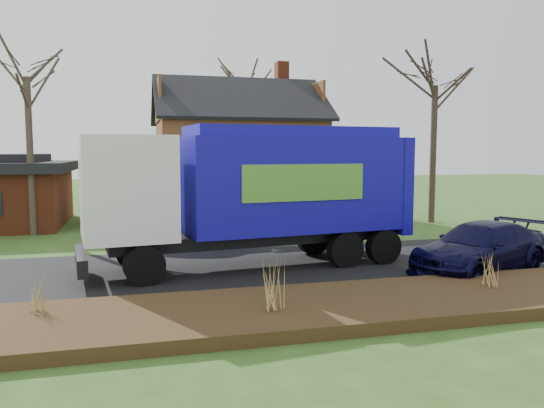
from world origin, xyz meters
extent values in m
plane|color=#2E4A18|center=(0.00, 0.00, 0.00)|extent=(120.00, 120.00, 0.00)
cube|color=black|center=(0.00, 0.00, 0.01)|extent=(80.00, 7.00, 0.02)
cube|color=#2F1F0F|center=(0.00, -5.30, 0.15)|extent=(80.00, 3.50, 0.30)
cube|color=beige|center=(2.00, 14.00, 1.35)|extent=(9.00, 7.50, 2.70)
cube|color=brown|center=(2.00, 14.00, 4.10)|extent=(9.00, 7.50, 2.80)
cube|color=maroon|center=(5.00, 15.00, 8.46)|extent=(0.70, 0.90, 1.60)
cube|color=beige|center=(-4.20, 13.50, 1.30)|extent=(3.50, 5.50, 2.60)
cube|color=black|center=(-4.20, 13.50, 2.72)|extent=(3.90, 5.90, 0.24)
cylinder|color=black|center=(-3.70, -1.51, 0.60)|extent=(1.23, 0.54, 1.19)
cylinder|color=black|center=(-3.99, 0.88, 0.60)|extent=(1.23, 0.54, 1.19)
cylinder|color=black|center=(2.79, -0.71, 0.60)|extent=(1.23, 0.54, 1.19)
cylinder|color=black|center=(2.50, 1.68, 0.60)|extent=(1.23, 0.54, 1.19)
cylinder|color=black|center=(4.27, -0.53, 0.60)|extent=(1.23, 0.54, 1.19)
cylinder|color=black|center=(3.98, 1.86, 0.60)|extent=(1.23, 0.54, 1.19)
cube|color=black|center=(0.14, 0.18, 0.97)|extent=(9.96, 2.56, 0.40)
cube|color=white|center=(-4.13, -0.35, 2.75)|extent=(2.97, 3.17, 3.10)
cube|color=black|center=(-5.38, -0.50, 2.92)|extent=(0.40, 2.52, 1.03)
cube|color=black|center=(-5.49, -0.51, 0.63)|extent=(0.63, 2.88, 0.52)
cube|color=#140C9B|center=(1.22, 0.31, 2.75)|extent=(7.52, 3.72, 3.10)
cube|color=#140C9B|center=(1.22, 0.31, 4.47)|extent=(7.14, 3.34, 0.34)
cube|color=#140C9B|center=(4.92, 0.76, 2.64)|extent=(0.75, 2.95, 3.33)
cube|color=#569A32|center=(1.23, -1.16, 2.87)|extent=(4.10, 0.55, 1.15)
cube|color=#569A32|center=(0.88, 1.73, 2.87)|extent=(4.10, 0.55, 1.15)
imported|color=#96979D|center=(-1.71, 4.71, 0.82)|extent=(5.06, 2.06, 1.63)
imported|color=black|center=(6.67, -2.44, 0.79)|extent=(5.85, 4.09, 1.57)
cylinder|color=#46372A|center=(-8.45, 9.24, 3.58)|extent=(0.30, 0.30, 7.16)
cylinder|color=#3B2C23|center=(11.64, 8.57, 3.65)|extent=(0.33, 0.33, 7.30)
cylinder|color=#413827|center=(3.85, 21.26, 4.34)|extent=(0.33, 0.33, 8.68)
cone|color=#A9884A|center=(-6.04, -4.53, 0.73)|extent=(0.04, 0.04, 0.85)
cone|color=#A9884A|center=(-6.18, -4.53, 0.73)|extent=(0.04, 0.04, 0.85)
cone|color=#A9884A|center=(-5.89, -4.53, 0.73)|extent=(0.04, 0.04, 0.85)
cone|color=#A9884A|center=(-6.04, -4.41, 0.73)|extent=(0.04, 0.04, 0.85)
cone|color=#A9884A|center=(-6.04, -4.64, 0.73)|extent=(0.04, 0.04, 0.85)
cone|color=tan|center=(-0.99, -5.60, 0.85)|extent=(0.05, 0.05, 1.09)
cone|color=tan|center=(-1.16, -5.60, 0.85)|extent=(0.05, 0.05, 1.09)
cone|color=tan|center=(-0.82, -5.60, 0.85)|extent=(0.05, 0.05, 1.09)
cone|color=tan|center=(-0.99, -5.47, 0.85)|extent=(0.05, 0.05, 1.09)
cone|color=tan|center=(-0.99, -5.74, 0.85)|extent=(0.05, 0.05, 1.09)
cone|color=tan|center=(5.15, -4.98, 0.78)|extent=(0.05, 0.05, 0.97)
cone|color=tan|center=(4.98, -4.98, 0.78)|extent=(0.05, 0.05, 0.97)
cone|color=tan|center=(5.32, -4.98, 0.78)|extent=(0.05, 0.05, 0.97)
cone|color=tan|center=(5.15, -4.84, 0.78)|extent=(0.05, 0.05, 0.97)
cone|color=tan|center=(5.15, -5.11, 0.78)|extent=(0.05, 0.05, 0.97)
camera|label=1|loc=(-3.91, -16.83, 3.84)|focal=35.00mm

